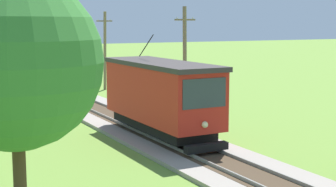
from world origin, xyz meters
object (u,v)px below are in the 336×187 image
freight_car (34,67)px  utility_pole_far (105,50)px  utility_pole_mid (185,60)px  utility_pole_distant (54,36)px  tree_horizon (15,63)px  utility_pole_horizon (26,34)px  red_tram (161,95)px  gravel_pile (74,74)px

freight_car → utility_pole_far: utility_pole_far is taller
utility_pole_mid → utility_pole_distant: size_ratio=0.81×
utility_pole_distant → tree_horizon: bearing=-106.4°
tree_horizon → utility_pole_far: bearing=65.3°
utility_pole_horizon → tree_horizon: 59.74m
tree_horizon → freight_car: bearing=76.3°
red_tram → tree_horizon: bearing=-132.8°
utility_pole_far → tree_horizon: bearing=-114.7°
utility_pole_mid → utility_pole_far: (0.00, 13.60, -0.02)m
red_tram → gravel_pile: bearing=81.0°
utility_pole_mid → utility_pole_distant: bearing=90.0°
red_tram → freight_car: size_ratio=1.64×
utility_pole_distant → utility_pole_mid: bearing=-90.0°
utility_pole_far → utility_pole_horizon: 30.25m
utility_pole_far → utility_pole_distant: size_ratio=0.81×
utility_pole_far → utility_pole_distant: utility_pole_distant is taller
freight_car → tree_horizon: tree_horizon is taller
utility_pole_horizon → utility_pole_mid: bearing=-90.0°
freight_car → utility_pole_horizon: bearing=79.3°
utility_pole_mid → gravel_pile: utility_pole_mid is taller
red_tram → freight_car: 26.34m
utility_pole_far → gravel_pile: utility_pole_far is taller
utility_pole_distant → tree_horizon: size_ratio=1.20×
freight_car → gravel_pile: (4.50, 2.09, -1.04)m
tree_horizon → gravel_pile: bearing=70.8°
utility_pole_mid → utility_pole_horizon: bearing=90.0°
utility_pole_far → utility_pole_distant: bearing=90.0°
red_tram → utility_pole_distant: size_ratio=1.04×
utility_pole_distant → utility_pole_horizon: size_ratio=1.02×
utility_pole_far → gravel_pile: bearing=88.6°
utility_pole_horizon → gravel_pile: size_ratio=3.82×
utility_pole_distant → utility_pole_horizon: (-0.00, 14.30, -0.10)m
red_tram → utility_pole_horizon: 49.17m
utility_pole_distant → red_tram: bearing=-97.0°
red_tram → freight_car: (-0.00, 26.33, -0.64)m
utility_pole_mid → tree_horizon: bearing=-131.8°
utility_pole_distant → tree_horizon: (-12.94, -44.01, 0.52)m
freight_car → utility_pole_horizon: utility_pole_horizon is taller
red_tram → utility_pole_horizon: size_ratio=1.06×
red_tram → freight_car: bearing=90.0°
utility_pole_mid → gravel_pile: 23.50m
utility_pole_far → utility_pole_horizon: size_ratio=0.83×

